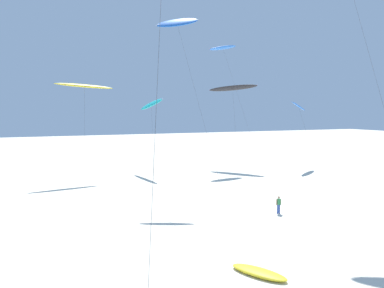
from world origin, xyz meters
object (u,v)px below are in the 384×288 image
Objects in this scene: flying_kite_3 at (223,48)px; flying_kite_4 at (151,104)px; person_foreground_walker at (279,204)px; flying_kite_1 at (177,23)px; grounded_kite_3 at (259,272)px; flying_kite_0 at (233,88)px; flying_kite_2 at (298,106)px; flying_kite_5 at (84,86)px.

flying_kite_3 reaches higher than flying_kite_4.
flying_kite_3 is 35.98m from person_foreground_walker.
flying_kite_1 is at bearing -132.28° from flying_kite_3.
grounded_kite_3 is 2.19× the size of person_foreground_walker.
flying_kite_0 is 1.20× the size of flying_kite_4.
person_foreground_walker is at bearing -132.72° from flying_kite_2.
flying_kite_1 is 21.73m from flying_kite_3.
person_foreground_walker is at bearing -107.95° from flying_kite_3.
flying_kite_2 is at bearing 47.28° from person_foreground_walker.
flying_kite_5 is at bearing 122.30° from flying_kite_1.
flying_kite_1 reaches higher than flying_kite_0.
flying_kite_2 is 3.24× the size of grounded_kite_3.
flying_kite_1 is at bearing 112.94° from person_foreground_walker.
flying_kite_1 is 1.78× the size of flying_kite_2.
flying_kite_3 reaches higher than flying_kite_0.
person_foreground_walker is at bearing -67.06° from flying_kite_1.
person_foreground_walker is (-20.66, -22.37, -9.64)m from flying_kite_2.
flying_kite_5 is at bearing -176.81° from flying_kite_0.
person_foreground_walker is at bearing 48.39° from grounded_kite_3.
grounded_kite_3 is (5.36, -36.67, -13.11)m from flying_kite_5.
flying_kite_4 is at bearing 84.81° from flying_kite_1.
flying_kite_3 is at bearing 3.98° from flying_kite_4.
flying_kite_2 is 0.97× the size of flying_kite_4.
flying_kite_1 is 1.51× the size of flying_kite_5.
flying_kite_3 is 1.78× the size of flying_kite_4.
flying_kite_1 is 17.90m from flying_kite_5.
person_foreground_walker is at bearing -61.92° from flying_kite_5.
flying_kite_5 is (-23.52, -1.97, -7.32)m from flying_kite_3.
flying_kite_4 is (-14.88, -0.35, -2.97)m from flying_kite_0.
flying_kite_1 reaches higher than grounded_kite_3.
person_foreground_walker is (5.33, -12.58, -18.91)m from flying_kite_1.
flying_kite_5 is (-8.91, 14.09, -6.54)m from flying_kite_1.
flying_kite_3 is at bearing 151.12° from flying_kite_2.
flying_kite_2 is (25.99, 9.79, -9.27)m from flying_kite_1.
grounded_kite_3 is (-19.81, -38.07, -13.56)m from flying_kite_0.
flying_kite_3 is 47.34m from grounded_kite_3.
flying_kite_3 is 1.56× the size of flying_kite_5.
flying_kite_1 is at bearing -136.38° from flying_kite_0.
flying_kite_4 is at bearing 98.11° from person_foreground_walker.
flying_kite_4 reaches higher than flying_kite_2.
flying_kite_3 is at bearing 160.82° from flying_kite_0.
flying_kite_3 is (14.61, 16.06, 0.79)m from flying_kite_1.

